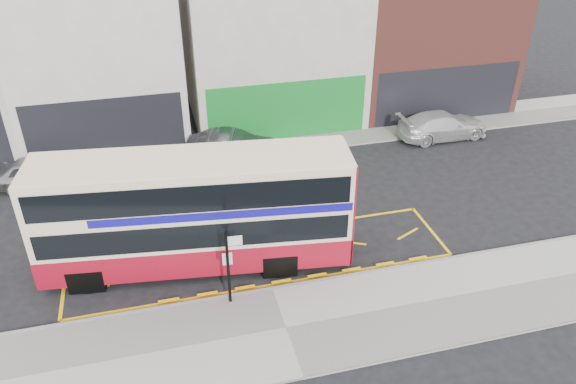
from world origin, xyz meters
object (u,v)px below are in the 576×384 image
object	(u,v)px
double_decker_bus	(196,211)
street_tree_right	(318,60)
car_silver	(42,173)
car_grey	(233,148)
bus_stop_post	(230,261)
car_white	(442,125)

from	to	relation	value
double_decker_bus	street_tree_right	size ratio (longest dim) A/B	2.01
car_silver	car_grey	size ratio (longest dim) A/B	0.93
double_decker_bus	bus_stop_post	distance (m)	2.62
double_decker_bus	car_grey	xyz separation A→B (m)	(2.53, 7.52, -1.52)
bus_stop_post	car_white	distance (m)	16.32
double_decker_bus	car_white	size ratio (longest dim) A/B	2.30
double_decker_bus	car_grey	size ratio (longest dim) A/B	2.42
car_white	car_grey	bearing A→B (deg)	88.51
car_silver	street_tree_right	size ratio (longest dim) A/B	0.77
bus_stop_post	car_grey	bearing A→B (deg)	83.28
car_grey	car_white	size ratio (longest dim) A/B	0.95
double_decker_bus	car_silver	xyz separation A→B (m)	(-6.16, 7.26, -1.55)
bus_stop_post	car_grey	distance (m)	10.20
car_grey	car_white	bearing A→B (deg)	-74.60
car_silver	double_decker_bus	bearing A→B (deg)	-126.60
car_white	street_tree_right	xyz separation A→B (m)	(-6.03, 2.96, 3.05)
car_white	car_silver	bearing A→B (deg)	89.37
car_grey	street_tree_right	xyz separation A→B (m)	(5.08, 2.92, 3.00)
street_tree_right	car_silver	bearing A→B (deg)	-166.95
bus_stop_post	car_white	xyz separation A→B (m)	(12.89, 9.95, -1.11)
bus_stop_post	street_tree_right	distance (m)	14.75
car_silver	bus_stop_post	bearing A→B (deg)	-131.53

